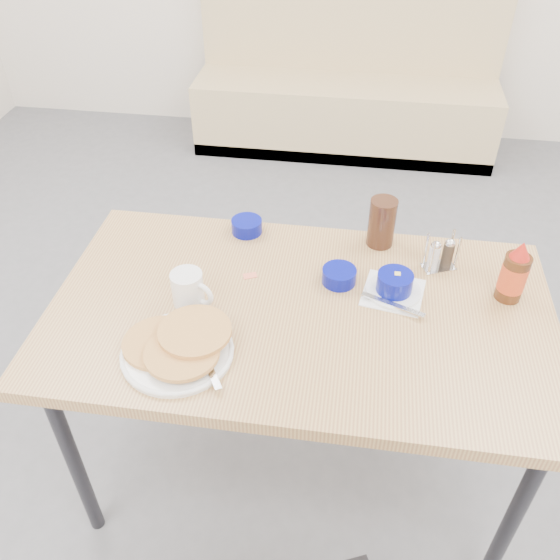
# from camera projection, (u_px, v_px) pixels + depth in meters

# --- Properties ---
(ground) EXTENTS (6.00, 6.00, 0.00)m
(ground) POSITION_uv_depth(u_px,v_px,m) (286.00, 529.00, 1.94)
(ground) COLOR slate
(ground) RESTS_ON ground
(booth_bench) EXTENTS (1.90, 0.56, 1.22)m
(booth_bench) POSITION_uv_depth(u_px,v_px,m) (346.00, 92.00, 3.83)
(booth_bench) COLOR tan
(booth_bench) RESTS_ON ground
(dining_table) EXTENTS (1.40, 0.80, 0.76)m
(dining_table) POSITION_uv_depth(u_px,v_px,m) (300.00, 324.00, 1.69)
(dining_table) COLOR tan
(dining_table) RESTS_ON ground
(pancake_plate) EXTENTS (0.29, 0.29, 0.05)m
(pancake_plate) POSITION_uv_depth(u_px,v_px,m) (178.00, 347.00, 1.50)
(pancake_plate) COLOR white
(pancake_plate) RESTS_ON dining_table
(coffee_mug) EXTENTS (0.13, 0.09, 0.10)m
(coffee_mug) POSITION_uv_depth(u_px,v_px,m) (189.00, 289.00, 1.63)
(coffee_mug) COLOR white
(coffee_mug) RESTS_ON dining_table
(grits_setting) EXTENTS (0.19, 0.20, 0.07)m
(grits_setting) POSITION_uv_depth(u_px,v_px,m) (394.00, 286.00, 1.67)
(grits_setting) COLOR white
(grits_setting) RESTS_ON dining_table
(creamer_bowl) EXTENTS (0.10, 0.10, 0.04)m
(creamer_bowl) POSITION_uv_depth(u_px,v_px,m) (247.00, 226.00, 1.91)
(creamer_bowl) COLOR #050C7D
(creamer_bowl) RESTS_ON dining_table
(butter_bowl) EXTENTS (0.10, 0.10, 0.04)m
(butter_bowl) POSITION_uv_depth(u_px,v_px,m) (339.00, 276.00, 1.72)
(butter_bowl) COLOR #050C7D
(butter_bowl) RESTS_ON dining_table
(amber_tumbler) EXTENTS (0.08, 0.08, 0.16)m
(amber_tumbler) POSITION_uv_depth(u_px,v_px,m) (382.00, 222.00, 1.83)
(amber_tumbler) COLOR #371D11
(amber_tumbler) RESTS_ON dining_table
(condiment_caddy) EXTENTS (0.11, 0.09, 0.12)m
(condiment_caddy) POSITION_uv_depth(u_px,v_px,m) (440.00, 256.00, 1.76)
(condiment_caddy) COLOR silver
(condiment_caddy) RESTS_ON dining_table
(syrup_bottle) EXTENTS (0.07, 0.07, 0.19)m
(syrup_bottle) POSITION_uv_depth(u_px,v_px,m) (514.00, 274.00, 1.63)
(syrup_bottle) COLOR #47230F
(syrup_bottle) RESTS_ON dining_table
(sugar_wrapper) EXTENTS (0.05, 0.04, 0.00)m
(sugar_wrapper) POSITION_uv_depth(u_px,v_px,m) (250.00, 276.00, 1.75)
(sugar_wrapper) COLOR #F37151
(sugar_wrapper) RESTS_ON dining_table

